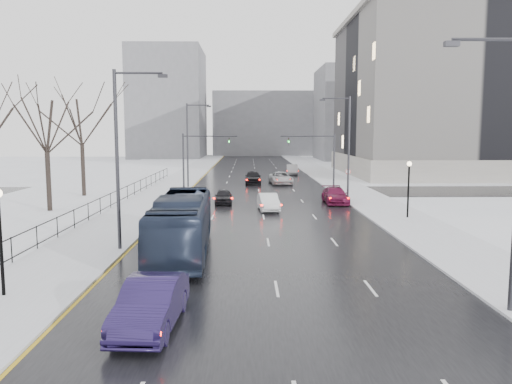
{
  "coord_description": "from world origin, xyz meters",
  "views": [
    {
      "loc": [
        -1.2,
        -7.48,
        6.64
      ],
      "look_at": [
        -0.66,
        26.94,
        2.5
      ],
      "focal_mm": 35.0,
      "sensor_mm": 36.0,
      "label": 1
    }
  ],
  "objects_px": {
    "sedan_right_near": "(268,202)",
    "sedan_right_distant": "(292,170)",
    "lamppost_r_mid": "(409,181)",
    "sedan_right_far": "(335,195)",
    "sedan_left_near": "(151,304)",
    "tree_park_d": "(50,212)",
    "sedan_center_near": "(223,196)",
    "tree_park_e": "(84,197)",
    "streetlight_l_far": "(189,141)",
    "mast_signal_right": "(325,155)",
    "sedan_right_cross": "(281,178)",
    "lamppost_l": "(0,227)",
    "sedan_center_far": "(253,177)",
    "bus": "(182,225)",
    "streetlight_r_mid": "(346,143)",
    "mast_signal_left": "(193,155)",
    "streetlight_l_near": "(121,151)",
    "no_uturn_sign": "(348,174)"
  },
  "relations": [
    {
      "from": "tree_park_d",
      "to": "tree_park_e",
      "type": "height_order",
      "value": "tree_park_e"
    },
    {
      "from": "sedan_right_near",
      "to": "sedan_right_cross",
      "type": "relative_size",
      "value": 0.78
    },
    {
      "from": "sedan_right_near",
      "to": "sedan_right_distant",
      "type": "height_order",
      "value": "sedan_right_distant"
    },
    {
      "from": "lamppost_r_mid",
      "to": "no_uturn_sign",
      "type": "height_order",
      "value": "lamppost_r_mid"
    },
    {
      "from": "mast_signal_right",
      "to": "sedan_right_cross",
      "type": "bearing_deg",
      "value": 119.01
    },
    {
      "from": "streetlight_l_near",
      "to": "mast_signal_left",
      "type": "relative_size",
      "value": 1.54
    },
    {
      "from": "lamppost_l",
      "to": "sedan_right_far",
      "type": "height_order",
      "value": "lamppost_l"
    },
    {
      "from": "streetlight_l_near",
      "to": "sedan_center_near",
      "type": "bearing_deg",
      "value": 75.79
    },
    {
      "from": "sedan_center_far",
      "to": "sedan_right_distant",
      "type": "bearing_deg",
      "value": 65.84
    },
    {
      "from": "tree_park_e",
      "to": "streetlight_l_far",
      "type": "xyz_separation_m",
      "value": [
        10.03,
        8.0,
        5.62
      ]
    },
    {
      "from": "lamppost_l",
      "to": "mast_signal_right",
      "type": "bearing_deg",
      "value": 63.02
    },
    {
      "from": "sedan_center_near",
      "to": "sedan_right_cross",
      "type": "relative_size",
      "value": 0.7
    },
    {
      "from": "sedan_left_near",
      "to": "sedan_right_distant",
      "type": "relative_size",
      "value": 1.05
    },
    {
      "from": "streetlight_l_far",
      "to": "sedan_right_distant",
      "type": "distance_m",
      "value": 23.32
    },
    {
      "from": "no_uturn_sign",
      "to": "sedan_right_distant",
      "type": "bearing_deg",
      "value": 97.69
    },
    {
      "from": "streetlight_l_near",
      "to": "mast_signal_right",
      "type": "relative_size",
      "value": 1.54
    },
    {
      "from": "streetlight_l_far",
      "to": "sedan_left_near",
      "type": "height_order",
      "value": "streetlight_l_far"
    },
    {
      "from": "streetlight_r_mid",
      "to": "sedan_right_far",
      "type": "height_order",
      "value": "streetlight_r_mid"
    },
    {
      "from": "lamppost_l",
      "to": "mast_signal_left",
      "type": "xyz_separation_m",
      "value": [
        3.67,
        36.0,
        1.16
      ]
    },
    {
      "from": "mast_signal_right",
      "to": "tree_park_d",
      "type": "bearing_deg",
      "value": -150.88
    },
    {
      "from": "no_uturn_sign",
      "to": "sedan_center_far",
      "type": "relative_size",
      "value": 0.54
    },
    {
      "from": "streetlight_l_far",
      "to": "bus",
      "type": "distance_m",
      "value": 33.21
    },
    {
      "from": "sedan_left_near",
      "to": "sedan_right_near",
      "type": "height_order",
      "value": "sedan_left_near"
    },
    {
      "from": "sedan_center_near",
      "to": "sedan_right_far",
      "type": "height_order",
      "value": "sedan_right_far"
    },
    {
      "from": "tree_park_d",
      "to": "sedan_center_near",
      "type": "bearing_deg",
      "value": 17.21
    },
    {
      "from": "streetlight_l_near",
      "to": "mast_signal_right",
      "type": "xyz_separation_m",
      "value": [
        15.49,
        28.0,
        -1.51
      ]
    },
    {
      "from": "sedan_right_near",
      "to": "sedan_right_distant",
      "type": "distance_m",
      "value": 36.24
    },
    {
      "from": "streetlight_l_near",
      "to": "sedan_right_near",
      "type": "xyz_separation_m",
      "value": [
        8.67,
        14.28,
        -4.86
      ]
    },
    {
      "from": "sedan_left_near",
      "to": "streetlight_l_far",
      "type": "bearing_deg",
      "value": 97.99
    },
    {
      "from": "tree_park_d",
      "to": "sedan_right_distant",
      "type": "bearing_deg",
      "value": 57.01
    },
    {
      "from": "streetlight_r_mid",
      "to": "mast_signal_right",
      "type": "bearing_deg",
      "value": 96.0
    },
    {
      "from": "bus",
      "to": "sedan_right_cross",
      "type": "xyz_separation_m",
      "value": [
        7.77,
        36.65,
        -0.84
      ]
    },
    {
      "from": "streetlight_l_far",
      "to": "sedan_right_near",
      "type": "xyz_separation_m",
      "value": [
        8.67,
        -17.72,
        -4.86
      ]
    },
    {
      "from": "sedan_left_near",
      "to": "bus",
      "type": "xyz_separation_m",
      "value": [
        -0.3,
        10.33,
        0.78
      ]
    },
    {
      "from": "tree_park_e",
      "to": "lamppost_l",
      "type": "height_order",
      "value": "tree_park_e"
    },
    {
      "from": "tree_park_e",
      "to": "sedan_left_near",
      "type": "bearing_deg",
      "value": -68.7
    },
    {
      "from": "sedan_right_far",
      "to": "mast_signal_right",
      "type": "bearing_deg",
      "value": 87.34
    },
    {
      "from": "mast_signal_right",
      "to": "mast_signal_left",
      "type": "bearing_deg",
      "value": 180.0
    },
    {
      "from": "sedan_left_near",
      "to": "sedan_center_near",
      "type": "height_order",
      "value": "sedan_left_near"
    },
    {
      "from": "sedan_right_far",
      "to": "mast_signal_left",
      "type": "bearing_deg",
      "value": 146.08
    },
    {
      "from": "streetlight_l_far",
      "to": "mast_signal_right",
      "type": "xyz_separation_m",
      "value": [
        15.49,
        -4.0,
        -1.51
      ]
    },
    {
      "from": "lamppost_r_mid",
      "to": "sedan_right_far",
      "type": "height_order",
      "value": "lamppost_r_mid"
    },
    {
      "from": "tree_park_d",
      "to": "lamppost_r_mid",
      "type": "height_order",
      "value": "tree_park_d"
    },
    {
      "from": "mast_signal_right",
      "to": "lamppost_r_mid",
      "type": "bearing_deg",
      "value": -78.46
    },
    {
      "from": "tree_park_e",
      "to": "sedan_right_far",
      "type": "bearing_deg",
      "value": -12.36
    },
    {
      "from": "sedan_right_near",
      "to": "streetlight_l_near",
      "type": "bearing_deg",
      "value": -126.31
    },
    {
      "from": "tree_park_e",
      "to": "sedan_right_far",
      "type": "distance_m",
      "value": 25.73
    },
    {
      "from": "sedan_right_near",
      "to": "bus",
      "type": "bearing_deg",
      "value": -114.41
    },
    {
      "from": "bus",
      "to": "sedan_right_near",
      "type": "bearing_deg",
      "value": 68.28
    },
    {
      "from": "mast_signal_left",
      "to": "sedan_center_far",
      "type": "xyz_separation_m",
      "value": [
        6.76,
        8.23,
        -3.21
      ]
    }
  ]
}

